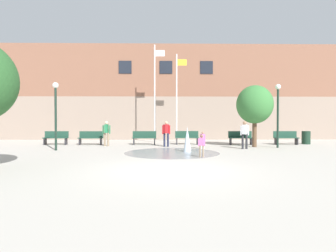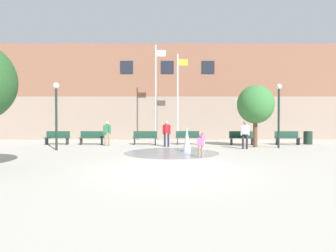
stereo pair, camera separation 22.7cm
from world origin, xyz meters
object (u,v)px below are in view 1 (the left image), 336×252
(adult_in_red, at_px, (166,132))
(street_tree_near_building, at_px, (255,105))
(park_bench_center, at_px, (187,137))
(lamp_post_left_lane, at_px, (56,106))
(lamp_post_right_lane, at_px, (278,106))
(trash_can, at_px, (306,138))
(park_bench_under_left_flagpole, at_px, (144,138))
(park_bench_far_left, at_px, (56,138))
(flagpole_left, at_px, (155,91))
(flagpole_right, at_px, (177,95))
(child_with_pink_shirt, at_px, (203,139))
(teen_by_trashcan, at_px, (245,133))
(adult_near_bench, at_px, (106,131))
(park_bench_near_trashcan, at_px, (241,138))
(park_bench_left_of_flagpoles, at_px, (91,138))
(child_in_fountain, at_px, (202,144))
(park_bench_far_right, at_px, (286,138))

(adult_in_red, xyz_separation_m, street_tree_near_building, (5.41, -0.28, 1.66))
(park_bench_center, relative_size, lamp_post_left_lane, 0.44)
(lamp_post_right_lane, xyz_separation_m, trash_can, (3.06, 2.48, -2.03))
(park_bench_under_left_flagpole, distance_m, trash_can, 11.16)
(lamp_post_right_lane, bearing_deg, park_bench_center, 155.29)
(park_bench_far_left, relative_size, park_bench_center, 1.00)
(lamp_post_left_lane, bearing_deg, street_tree_near_building, 8.62)
(flagpole_left, bearing_deg, flagpole_right, 0.00)
(park_bench_center, distance_m, child_with_pink_shirt, 3.05)
(park_bench_under_left_flagpole, distance_m, adult_in_red, 2.11)
(teen_by_trashcan, bearing_deg, park_bench_center, 82.23)
(child_with_pink_shirt, height_order, trash_can, child_with_pink_shirt)
(adult_near_bench, distance_m, flagpole_right, 6.12)
(teen_by_trashcan, relative_size, child_with_pink_shirt, 1.61)
(park_bench_under_left_flagpole, distance_m, park_bench_near_trashcan, 6.51)
(child_with_pink_shirt, bearing_deg, adult_in_red, 114.69)
(park_bench_left_of_flagpoles, bearing_deg, lamp_post_right_lane, -10.57)
(child_in_fountain, relative_size, lamp_post_right_lane, 0.26)
(trash_can, bearing_deg, street_tree_near_building, -155.12)
(adult_in_red, height_order, lamp_post_left_lane, lamp_post_left_lane)
(teen_by_trashcan, distance_m, child_in_fountain, 4.58)
(flagpole_right, bearing_deg, park_bench_center, -72.55)
(park_bench_far_right, bearing_deg, child_in_fountain, -136.73)
(lamp_post_left_lane, bearing_deg, flagpole_right, 38.71)
(park_bench_far_right, bearing_deg, teen_by_trashcan, -143.03)
(park_bench_under_left_flagpole, height_order, child_in_fountain, child_in_fountain)
(adult_in_red, bearing_deg, flagpole_left, 58.76)
(park_bench_center, bearing_deg, park_bench_far_left, -179.27)
(street_tree_near_building, bearing_deg, park_bench_left_of_flagpoles, 170.84)
(park_bench_near_trashcan, bearing_deg, street_tree_near_building, -77.42)
(street_tree_near_building, bearing_deg, adult_in_red, 177.04)
(park_bench_left_of_flagpoles, distance_m, lamp_post_right_lane, 12.05)
(child_with_pink_shirt, relative_size, child_in_fountain, 1.00)
(child_in_fountain, height_order, flagpole_left, flagpole_left)
(park_bench_far_left, relative_size, trash_can, 1.78)
(park_bench_under_left_flagpole, bearing_deg, adult_near_bench, -157.06)
(park_bench_near_trashcan, xyz_separation_m, lamp_post_right_lane, (1.59, -2.15, 2.00))
(flagpole_left, bearing_deg, teen_by_trashcan, -42.75)
(park_bench_near_trashcan, relative_size, child_with_pink_shirt, 1.62)
(park_bench_far_left, distance_m, lamp_post_left_lane, 4.26)
(park_bench_under_left_flagpole, height_order, adult_near_bench, adult_near_bench)
(child_with_pink_shirt, bearing_deg, park_bench_far_left, 131.22)
(park_bench_left_of_flagpoles, relative_size, park_bench_center, 1.00)
(park_bench_center, bearing_deg, adult_in_red, -131.48)
(park_bench_far_left, xyz_separation_m, adult_in_red, (7.42, -1.51, 0.45))
(park_bench_center, height_order, lamp_post_left_lane, lamp_post_left_lane)
(adult_in_red, relative_size, street_tree_near_building, 0.42)
(adult_near_bench, bearing_deg, park_bench_left_of_flagpoles, 57.34)
(child_with_pink_shirt, xyz_separation_m, lamp_post_left_lane, (-8.05, -0.65, 1.84))
(park_bench_under_left_flagpole, bearing_deg, child_in_fountain, -64.88)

